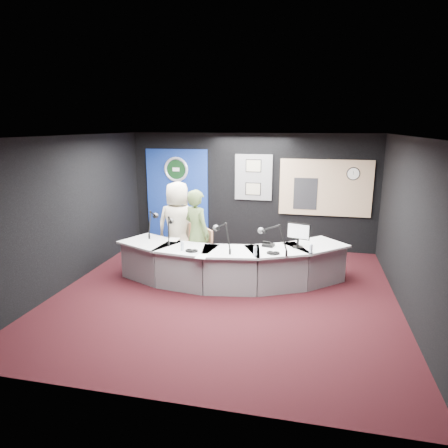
% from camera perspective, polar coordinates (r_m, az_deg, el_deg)
% --- Properties ---
extents(ground, '(6.00, 6.00, 0.00)m').
position_cam_1_polar(ground, '(7.37, 0.18, -9.90)').
color(ground, black).
rests_on(ground, ground).
extents(ceiling, '(6.00, 6.00, 0.02)m').
position_cam_1_polar(ceiling, '(6.74, 0.20, 12.43)').
color(ceiling, silver).
rests_on(ceiling, ground).
extents(wall_back, '(6.00, 0.02, 2.80)m').
position_cam_1_polar(wall_back, '(9.82, 3.93, 4.67)').
color(wall_back, black).
rests_on(wall_back, ground).
extents(wall_front, '(6.00, 0.02, 2.80)m').
position_cam_1_polar(wall_front, '(4.17, -8.72, -8.48)').
color(wall_front, black).
rests_on(wall_front, ground).
extents(wall_left, '(0.02, 6.00, 2.80)m').
position_cam_1_polar(wall_left, '(8.09, -21.06, 1.76)').
color(wall_left, black).
rests_on(wall_left, ground).
extents(wall_right, '(0.02, 6.00, 2.80)m').
position_cam_1_polar(wall_right, '(6.95, 25.14, -0.53)').
color(wall_right, black).
rests_on(wall_right, ground).
extents(broadcast_desk, '(4.50, 1.90, 0.75)m').
position_cam_1_polar(broadcast_desk, '(7.74, 0.69, -5.71)').
color(broadcast_desk, silver).
rests_on(broadcast_desk, ground).
extents(backdrop_panel, '(1.60, 0.05, 2.30)m').
position_cam_1_polar(backdrop_panel, '(10.27, -6.68, 4.17)').
color(backdrop_panel, navy).
rests_on(backdrop_panel, wall_back).
extents(agency_seal, '(0.63, 0.07, 0.63)m').
position_cam_1_polar(agency_seal, '(10.14, -6.86, 7.75)').
color(agency_seal, silver).
rests_on(agency_seal, backdrop_panel).
extents(seal_center, '(0.48, 0.01, 0.48)m').
position_cam_1_polar(seal_center, '(10.14, -6.85, 7.75)').
color(seal_center, black).
rests_on(seal_center, backdrop_panel).
extents(pinboard, '(0.90, 0.04, 1.10)m').
position_cam_1_polar(pinboard, '(9.73, 4.23, 6.66)').
color(pinboard, slate).
rests_on(pinboard, wall_back).
extents(framed_photo_upper, '(0.34, 0.02, 0.27)m').
position_cam_1_polar(framed_photo_upper, '(9.67, 4.23, 8.29)').
color(framed_photo_upper, gray).
rests_on(framed_photo_upper, pinboard).
extents(framed_photo_lower, '(0.34, 0.02, 0.27)m').
position_cam_1_polar(framed_photo_lower, '(9.74, 4.17, 5.01)').
color(framed_photo_lower, gray).
rests_on(framed_photo_lower, pinboard).
extents(booth_window_frame, '(2.12, 0.06, 1.32)m').
position_cam_1_polar(booth_window_frame, '(9.67, 14.27, 5.02)').
color(booth_window_frame, tan).
rests_on(booth_window_frame, wall_back).
extents(booth_glow, '(2.00, 0.02, 1.20)m').
position_cam_1_polar(booth_glow, '(9.66, 14.27, 5.02)').
color(booth_glow, '#DEAC8C').
rests_on(booth_glow, booth_window_frame).
extents(equipment_rack, '(0.55, 0.02, 0.75)m').
position_cam_1_polar(equipment_rack, '(9.65, 11.54, 4.26)').
color(equipment_rack, black).
rests_on(equipment_rack, booth_window_frame).
extents(wall_clock, '(0.28, 0.01, 0.28)m').
position_cam_1_polar(wall_clock, '(9.63, 17.99, 6.85)').
color(wall_clock, white).
rests_on(wall_clock, booth_window_frame).
extents(armchair_left, '(0.68, 0.68, 1.04)m').
position_cam_1_polar(armchair_left, '(8.51, -6.52, -2.92)').
color(armchair_left, '#AF7250').
rests_on(armchair_left, ground).
extents(armchair_right, '(0.84, 0.84, 1.06)m').
position_cam_1_polar(armchair_right, '(8.06, -3.86, -3.76)').
color(armchair_right, '#AF7250').
rests_on(armchair_right, ground).
extents(draped_jacket, '(0.51, 0.18, 0.70)m').
position_cam_1_polar(draped_jacket, '(8.73, -6.41, -1.81)').
color(draped_jacket, '#6C675B').
rests_on(draped_jacket, armchair_left).
extents(person_man, '(0.91, 0.60, 1.86)m').
position_cam_1_polar(person_man, '(8.40, -6.59, -0.24)').
color(person_man, '#C3B59C').
rests_on(person_man, ground).
extents(person_woman, '(0.77, 0.71, 1.77)m').
position_cam_1_polar(person_woman, '(7.96, -3.90, -1.34)').
color(person_woman, '#4B5F31').
rests_on(person_woman, ground).
extents(computer_monitor, '(0.44, 0.15, 0.31)m').
position_cam_1_polar(computer_monitor, '(7.52, 10.58, -0.99)').
color(computer_monitor, black).
rests_on(computer_monitor, broadcast_desk).
extents(desk_phone, '(0.24, 0.21, 0.05)m').
position_cam_1_polar(desk_phone, '(7.60, 6.35, -3.00)').
color(desk_phone, black).
rests_on(desk_phone, broadcast_desk).
extents(headphones_near, '(0.21, 0.21, 0.04)m').
position_cam_1_polar(headphones_near, '(7.17, 7.04, -4.11)').
color(headphones_near, black).
rests_on(headphones_near, broadcast_desk).
extents(headphones_far, '(0.20, 0.20, 0.03)m').
position_cam_1_polar(headphones_far, '(7.26, -4.65, -3.82)').
color(headphones_far, black).
rests_on(headphones_far, broadcast_desk).
extents(paper_stack, '(0.23, 0.31, 0.00)m').
position_cam_1_polar(paper_stack, '(8.05, -7.21, -2.21)').
color(paper_stack, white).
rests_on(paper_stack, broadcast_desk).
extents(notepad, '(0.19, 0.27, 0.00)m').
position_cam_1_polar(notepad, '(7.00, -3.19, -4.62)').
color(notepad, white).
rests_on(notepad, broadcast_desk).
extents(boom_mic_a, '(0.22, 0.73, 0.60)m').
position_cam_1_polar(boom_mic_a, '(8.40, -10.21, 0.46)').
color(boom_mic_a, black).
rests_on(boom_mic_a, broadcast_desk).
extents(boom_mic_b, '(0.28, 0.72, 0.60)m').
position_cam_1_polar(boom_mic_b, '(7.86, -7.76, -0.38)').
color(boom_mic_b, black).
rests_on(boom_mic_b, broadcast_desk).
extents(boom_mic_c, '(0.50, 0.61, 0.60)m').
position_cam_1_polar(boom_mic_c, '(7.28, -0.19, -1.41)').
color(boom_mic_c, black).
rests_on(boom_mic_c, broadcast_desk).
extents(boom_mic_d, '(0.62, 0.48, 0.60)m').
position_cam_1_polar(boom_mic_d, '(7.19, 7.08, -1.72)').
color(boom_mic_d, black).
rests_on(boom_mic_d, broadcast_desk).
extents(water_bottles, '(2.36, 0.43, 0.18)m').
position_cam_1_polar(water_bottles, '(7.22, 3.13, -3.30)').
color(water_bottles, silver).
rests_on(water_bottles, broadcast_desk).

